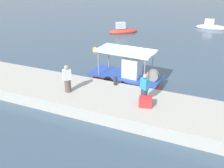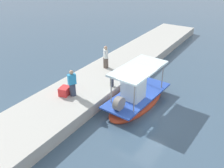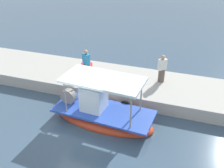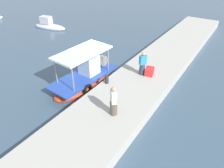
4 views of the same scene
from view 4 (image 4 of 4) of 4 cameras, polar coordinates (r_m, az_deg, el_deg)
name	(u,v)px [view 4 (image 4 of 4)]	position (r m, az deg, el deg)	size (l,w,h in m)	color
ground_plane	(84,75)	(15.58, -7.77, 2.47)	(120.00, 120.00, 0.00)	#3F566B
dock_quay	(134,89)	(13.34, 6.18, -1.29)	(36.00, 3.78, 0.73)	#B8B6AD
main_fishing_boat	(86,78)	(14.31, -7.34, 1.70)	(5.37, 2.38, 2.82)	#CF4123
fisherman_near_bollard	(114,102)	(10.29, 0.45, -5.09)	(0.53, 0.53, 1.68)	brown
fisherman_by_crate	(143,64)	(13.90, 8.46, 5.40)	(0.53, 0.50, 1.65)	#343D54
mooring_bollard	(107,79)	(13.02, -1.46, 1.28)	(0.24, 0.24, 0.53)	#2D2D33
cargo_crate	(149,71)	(14.16, 10.34, 3.45)	(0.68, 0.54, 0.50)	red
moored_boat_mid	(49,26)	(26.63, -16.97, 15.14)	(2.14, 4.41, 1.62)	silver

